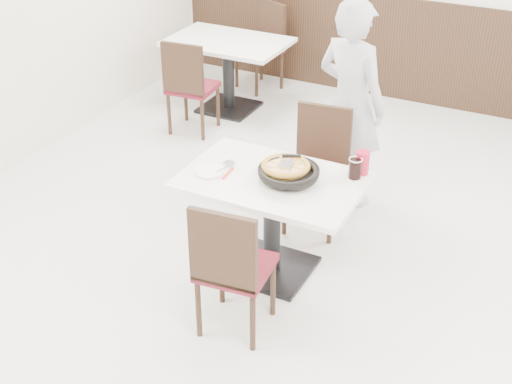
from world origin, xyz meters
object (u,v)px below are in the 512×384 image
at_px(bg_chair_left_far, 259,47).
at_px(pizza, 285,168).
at_px(chair_near, 236,264).
at_px(diner_person, 351,104).
at_px(red_cup, 362,162).
at_px(chair_far, 315,173).
at_px(pizza_pan, 289,175).
at_px(bg_table_left, 228,75).
at_px(main_table, 272,226).
at_px(cola_glass, 355,169).
at_px(bg_chair_left_near, 193,85).
at_px(side_plate, 210,172).

bearing_deg(bg_chair_left_far, pizza, 143.96).
relative_size(chair_near, diner_person, 0.56).
bearing_deg(bg_chair_left_far, red_cup, 152.50).
relative_size(chair_far, pizza_pan, 2.42).
distance_m(diner_person, bg_table_left, 2.17).
relative_size(main_table, red_cup, 7.50).
height_order(cola_glass, bg_chair_left_near, bg_chair_left_near).
bearing_deg(chair_near, red_cup, 59.59).
bearing_deg(side_plate, diner_person, 69.09).
distance_m(chair_far, bg_table_left, 2.42).
xyz_separation_m(pizza, bg_table_left, (-1.72, 2.33, -0.44)).
height_order(chair_near, bg_table_left, chair_near).
distance_m(main_table, chair_near, 0.64).
height_order(chair_far, side_plate, chair_far).
distance_m(chair_near, pizza, 0.77).
height_order(diner_person, bg_chair_left_near, diner_person).
relative_size(chair_near, pizza, 3.25).
relative_size(chair_far, bg_chair_left_far, 1.00).
distance_m(main_table, pizza_pan, 0.43).
xyz_separation_m(main_table, bg_chair_left_far, (-1.64, 3.07, 0.10)).
xyz_separation_m(cola_glass, bg_table_left, (-2.14, 2.13, -0.44)).
bearing_deg(pizza_pan, cola_glass, 31.68).
bearing_deg(main_table, cola_glass, 28.43).
distance_m(pizza, bg_chair_left_near, 2.48).
height_order(red_cup, bg_table_left, red_cup).
xyz_separation_m(pizza_pan, red_cup, (0.40, 0.31, 0.04)).
bearing_deg(bg_table_left, cola_glass, -44.90).
xyz_separation_m(red_cup, bg_chair_left_near, (-2.21, 1.43, -0.35)).
relative_size(side_plate, diner_person, 0.11).
xyz_separation_m(chair_near, bg_chair_left_near, (-1.77, 2.40, 0.00)).
height_order(chair_far, pizza_pan, chair_far).
bearing_deg(bg_chair_left_far, chair_far, 149.40).
height_order(cola_glass, bg_table_left, cola_glass).
bearing_deg(side_plate, bg_table_left, 116.45).
bearing_deg(bg_table_left, side_plate, -63.55).
height_order(chair_far, bg_chair_left_near, same).
height_order(pizza_pan, pizza, pizza).
relative_size(red_cup, bg_table_left, 0.13).
bearing_deg(cola_glass, chair_far, 137.11).
relative_size(cola_glass, diner_person, 0.08).
relative_size(chair_near, bg_table_left, 0.79).
distance_m(side_plate, bg_chair_left_near, 2.31).
relative_size(cola_glass, bg_chair_left_near, 0.14).
bearing_deg(diner_person, bg_chair_left_near, -1.18).
bearing_deg(chair_near, bg_table_left, 113.76).
distance_m(cola_glass, red_cup, 0.08).
relative_size(chair_near, cola_glass, 7.31).
relative_size(pizza, bg_chair_left_near, 0.31).
height_order(side_plate, cola_glass, cola_glass).
xyz_separation_m(chair_near, pizza_pan, (0.05, 0.66, 0.32)).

